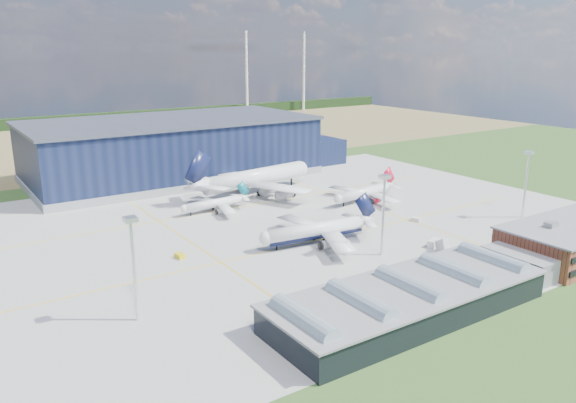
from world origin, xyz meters
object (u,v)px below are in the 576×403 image
(light_mast_west, at_px, (133,252))
(gse_cart_a, at_px, (416,219))
(airliner_widebody, at_px, (256,169))
(airliner_regional, at_px, (213,199))
(airliner_red, at_px, (364,188))
(airstair, at_px, (442,248))
(gse_van_c, at_px, (426,268))
(gse_tug_a, at_px, (180,256))
(light_mast_center, at_px, (384,202))
(airliner_navy, at_px, (315,222))
(hangar, at_px, (178,151))
(light_mast_east, at_px, (527,173))
(gse_van_a, at_px, (434,243))
(car_a, at_px, (442,270))
(car_b, at_px, (435,272))
(ops_building, at_px, (576,239))
(gse_cart_b, at_px, (221,209))

(light_mast_west, xyz_separation_m, gse_cart_a, (101.47, 16.98, -14.79))
(airliner_widebody, xyz_separation_m, airliner_regional, (-25.97, -14.28, -5.39))
(airliner_red, xyz_separation_m, airstair, (-17.61, -53.81, -4.10))
(light_mast_west, xyz_separation_m, gse_van_c, (70.58, -16.00, -14.20))
(airliner_red, height_order, gse_tug_a, airliner_red)
(light_mast_center, relative_size, airliner_navy, 0.57)
(hangar, height_order, light_mast_west, hangar)
(light_mast_west, xyz_separation_m, airliner_navy, (60.17, 18.00, -8.86))
(light_mast_west, xyz_separation_m, light_mast_east, (135.00, 0.00, 0.00))
(airliner_regional, xyz_separation_m, gse_van_a, (37.28, -68.40, -3.55))
(gse_van_a, bearing_deg, airliner_red, -34.61)
(gse_cart_a, distance_m, gse_van_c, 45.19)
(light_mast_east, height_order, car_a, light_mast_east)
(gse_tug_a, xyz_separation_m, car_a, (52.27, -47.04, -0.02))
(hangar, bearing_deg, gse_cart_a, -70.27)
(light_mast_center, bearing_deg, car_b, -84.77)
(light_mast_east, relative_size, car_a, 6.12)
(gse_cart_a, bearing_deg, car_a, -150.02)
(car_b, bearing_deg, gse_van_a, -59.84)
(ops_building, distance_m, gse_cart_a, 49.07)
(light_mast_center, bearing_deg, light_mast_east, 0.00)
(light_mast_center, xyz_separation_m, light_mast_east, (65.00, 0.00, 0.00))
(gse_cart_b, height_order, airstair, airstair)
(light_mast_west, bearing_deg, gse_cart_a, 9.50)
(airliner_widebody, xyz_separation_m, gse_van_c, (-5.65, -95.27, -8.76))
(gse_van_a, height_order, gse_van_c, gse_van_c)
(car_b, bearing_deg, light_mast_center, -7.15)
(gse_van_a, relative_size, airstair, 1.05)
(light_mast_east, relative_size, airliner_widebody, 0.38)
(light_mast_center, distance_m, car_a, 23.71)
(airstair, height_order, car_a, airstair)
(light_mast_west, bearing_deg, gse_van_c, -12.77)
(light_mast_east, bearing_deg, car_a, -163.46)
(hangar, distance_m, airliner_red, 89.14)
(gse_tug_a, relative_size, gse_cart_a, 1.06)
(airliner_regional, height_order, gse_van_a, airliner_regional)
(light_mast_center, distance_m, airstair, 22.39)
(hangar, xyz_separation_m, gse_cart_a, (38.66, -107.82, -10.97))
(car_a, bearing_deg, airliner_navy, 37.35)
(airliner_red, distance_m, gse_van_c, 69.65)
(ops_building, relative_size, airliner_red, 1.34)
(car_a, relative_size, car_b, 1.11)
(light_mast_center, height_order, airliner_red, light_mast_center)
(ops_building, bearing_deg, car_b, 164.52)
(airliner_regional, bearing_deg, gse_tug_a, 49.66)
(airliner_navy, relative_size, airliner_red, 1.18)
(car_a, bearing_deg, airliner_regional, 32.00)
(light_mast_center, height_order, car_b, light_mast_center)
(airliner_navy, bearing_deg, gse_van_c, 113.66)
(light_mast_east, height_order, airliner_red, light_mast_east)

